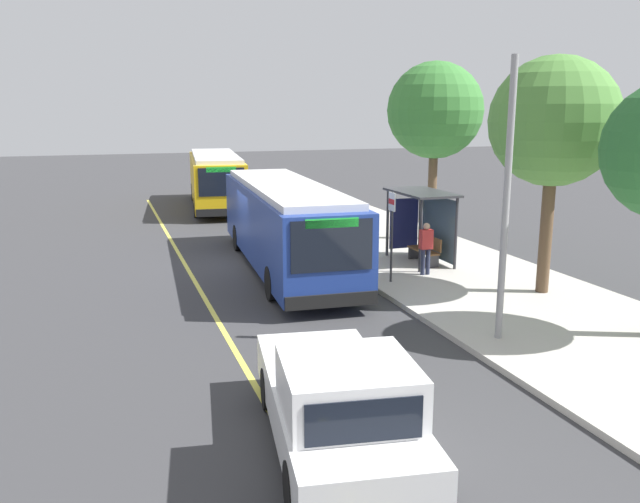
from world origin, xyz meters
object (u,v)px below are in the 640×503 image
object	(u,v)px
transit_bus_main	(286,223)
pickup_truck	(338,405)
pedestrian_commuter	(426,245)
waiting_bench	(425,249)
transit_bus_second	(216,178)
route_sign_post	(392,224)

from	to	relation	value
transit_bus_main	pickup_truck	bearing A→B (deg)	-11.90
transit_bus_main	pedestrian_commuter	xyz separation A→B (m)	(2.71, 3.90, -0.50)
waiting_bench	pedestrian_commuter	distance (m)	1.72
transit_bus_main	pedestrian_commuter	bearing A→B (deg)	55.22
transit_bus_second	pickup_truck	xyz separation A→B (m)	(27.18, -2.77, -0.76)
transit_bus_main	waiting_bench	bearing A→B (deg)	75.07
transit_bus_main	transit_bus_second	world-z (taller)	same
transit_bus_second	pickup_truck	distance (m)	27.33
transit_bus_second	pickup_truck	size ratio (longest dim) A/B	1.93
transit_bus_main	transit_bus_second	bearing A→B (deg)	179.20
transit_bus_main	pedestrian_commuter	size ratio (longest dim) A/B	6.90
route_sign_post	pickup_truck	bearing A→B (deg)	-29.22
waiting_bench	route_sign_post	bearing A→B (deg)	-48.68
waiting_bench	route_sign_post	xyz separation A→B (m)	(1.93, -2.19, 1.32)
waiting_bench	route_sign_post	distance (m)	3.20
route_sign_post	pedestrian_commuter	size ratio (longest dim) A/B	1.66
waiting_bench	pedestrian_commuter	xyz separation A→B (m)	(1.47, -0.76, 0.48)
transit_bus_main	pickup_truck	world-z (taller)	transit_bus_main
transit_bus_second	route_sign_post	bearing A→B (deg)	7.08
transit_bus_second	waiting_bench	size ratio (longest dim) A/B	6.78
pickup_truck	pedestrian_commuter	bearing A→B (deg)	145.65
transit_bus_main	route_sign_post	size ratio (longest dim) A/B	4.17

